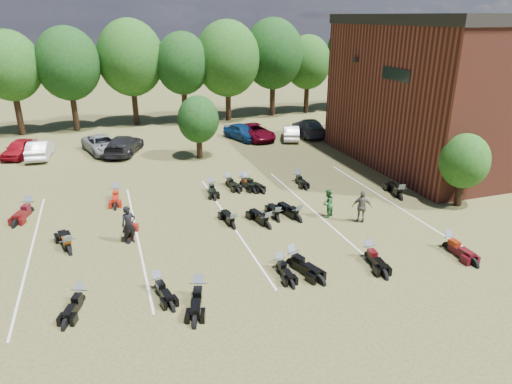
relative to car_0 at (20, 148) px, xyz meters
name	(u,v)px	position (x,y,z in m)	size (l,w,h in m)	color
ground	(303,238)	(15.55, -20.44, -0.69)	(160.00, 160.00, 0.00)	brown
car_0	(20,148)	(0.00, 0.00, 0.00)	(1.63, 4.06, 1.38)	maroon
car_1	(40,149)	(1.57, -0.87, 0.03)	(1.52, 4.35, 1.43)	silver
car_2	(102,144)	(6.28, -0.89, 0.00)	(2.30, 4.99, 1.39)	gray
car_3	(124,145)	(7.95, -1.80, 0.06)	(2.10, 5.16, 1.50)	black
car_4	(242,132)	(18.42, -0.53, 0.03)	(1.70, 4.22, 1.44)	navy
car_5	(291,132)	(22.66, -1.90, -0.04)	(1.37, 3.93, 1.30)	silver
car_6	(255,132)	(19.60, -0.80, 0.00)	(2.28, 4.95, 1.37)	#560415
car_7	(309,127)	(24.85, -1.03, 0.08)	(2.17, 5.34, 1.55)	#3B3A3F
person_black	(129,225)	(7.18, -18.08, 0.27)	(0.70, 0.46, 1.93)	black
person_green	(327,203)	(17.88, -18.47, 0.13)	(0.80, 0.62, 1.64)	#25632E
person_grey	(362,207)	(19.32, -19.70, 0.22)	(1.07, 0.45, 1.83)	#5B594E
motorcycle_0	(81,302)	(4.93, -22.74, -0.69)	(0.67, 2.10, 1.17)	black
motorcycle_1	(199,297)	(9.41, -23.87, -0.69)	(0.76, 2.40, 1.34)	black
motorcycle_2	(159,290)	(7.93, -22.83, -0.69)	(0.67, 2.11, 1.18)	black
motorcycle_3	(292,265)	(13.96, -22.77, -0.69)	(0.80, 2.50, 1.40)	black
motorcycle_4	(279,269)	(13.27, -22.91, -0.69)	(0.64, 2.01, 1.12)	black
motorcycle_5	(368,258)	(17.57, -23.32, -0.69)	(0.74, 2.32, 1.29)	black
motorcycle_6	(448,248)	(21.75, -23.72, -0.69)	(0.75, 2.36, 1.31)	#400911
motorcycle_7	(130,241)	(7.13, -17.98, -0.69)	(0.64, 2.01, 1.12)	maroon
motorcycle_8	(70,253)	(4.32, -18.27, -0.69)	(0.78, 2.44, 1.36)	black
motorcycle_9	(233,228)	(12.50, -18.11, -0.69)	(0.69, 2.18, 1.21)	black
motorcycle_10	(277,221)	(15.06, -18.06, -0.69)	(0.68, 2.15, 1.20)	black
motorcycle_11	(267,228)	(14.23, -18.69, -0.69)	(0.76, 2.38, 1.33)	black
motorcycle_12	(298,221)	(16.11, -18.42, -0.69)	(0.80, 2.51, 1.40)	black
motorcycle_13	(400,199)	(23.40, -17.48, -0.69)	(0.79, 2.48, 1.38)	black
motorcycle_14	(30,213)	(1.99, -12.47, -0.69)	(0.79, 2.48, 1.38)	#4B0A0C
motorcycle_15	(117,198)	(6.83, -11.72, -0.69)	(0.76, 2.37, 1.32)	#98150B
motorcycle_16	(211,191)	(12.65, -12.36, -0.69)	(0.69, 2.18, 1.21)	black
motorcycle_17	(243,185)	(14.92, -12.01, -0.69)	(0.72, 2.26, 1.26)	black
motorcycle_18	(228,185)	(14.00, -11.69, -0.69)	(0.69, 2.17, 1.21)	black
motorcycle_19	(246,186)	(15.09, -12.23, -0.69)	(0.74, 2.32, 1.29)	black
motorcycle_20	(297,182)	(18.64, -12.60, -0.69)	(0.66, 2.07, 1.15)	black
tree_line	(179,61)	(14.55, 8.56, 5.62)	(56.00, 6.00, 9.79)	black
young_tree_near_building	(465,161)	(26.05, -19.44, 2.06)	(2.80, 2.80, 4.16)	black
young_tree_midfield	(198,119)	(13.55, -4.94, 2.40)	(3.20, 3.20, 4.70)	black
parking_lines	(231,222)	(12.55, -17.44, -0.69)	(20.10, 14.00, 0.01)	silver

